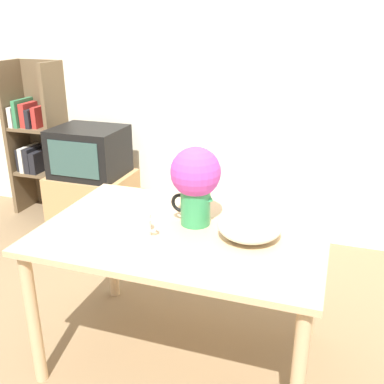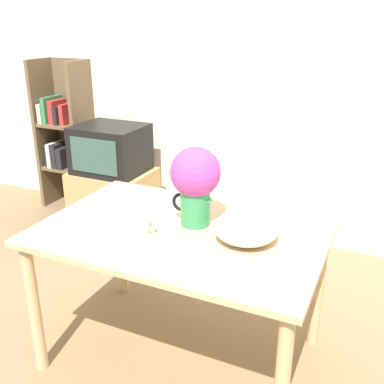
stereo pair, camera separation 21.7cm
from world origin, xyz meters
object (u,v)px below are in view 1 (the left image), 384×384
coffee_mug (142,224)px  tv_set (89,152)px  white_bowl (250,225)px  flower_vase (196,180)px

coffee_mug → tv_set: tv_set is taller
coffee_mug → white_bowl: size_ratio=0.43×
flower_vase → coffee_mug: bearing=-136.3°
flower_vase → coffee_mug: 0.33m
white_bowl → tv_set: 1.93m
coffee_mug → white_bowl: white_bowl is taller
flower_vase → tv_set: bearing=139.0°
flower_vase → white_bowl: (0.29, -0.07, -0.16)m
flower_vase → tv_set: 1.68m
coffee_mug → flower_vase: bearing=43.7°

